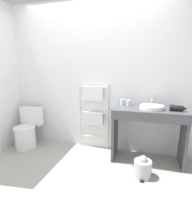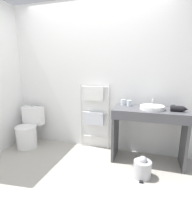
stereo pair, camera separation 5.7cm
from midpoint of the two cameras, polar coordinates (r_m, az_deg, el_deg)
ground_plane at (r=2.41m, az=-8.74°, el=-22.64°), size 12.00×12.00×0.00m
wall_back at (r=3.12m, az=0.69°, el=10.98°), size 3.32×0.12×2.54m
toilet at (r=3.52m, az=-20.73°, el=-5.70°), size 0.41×0.51×0.74m
towel_radiator at (r=3.09m, az=-0.13°, el=1.17°), size 0.55×0.06×1.17m
vanity_counter at (r=2.77m, az=17.41°, el=-4.39°), size 1.06×0.52×0.85m
sink_basin at (r=2.69m, az=18.45°, el=1.44°), size 0.35×0.35×0.06m
faucet at (r=2.86m, az=18.48°, el=3.19°), size 0.02×0.10×0.12m
cup_near_wall at (r=2.91m, az=9.43°, el=3.17°), size 0.08×0.08×0.09m
cup_near_edge at (r=2.85m, az=11.34°, el=2.87°), size 0.07×0.07×0.09m
hair_dryer at (r=2.69m, az=25.69°, el=1.03°), size 0.22×0.17×0.08m
trash_bin at (r=2.55m, az=15.53°, el=-17.33°), size 0.24×0.27×0.31m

